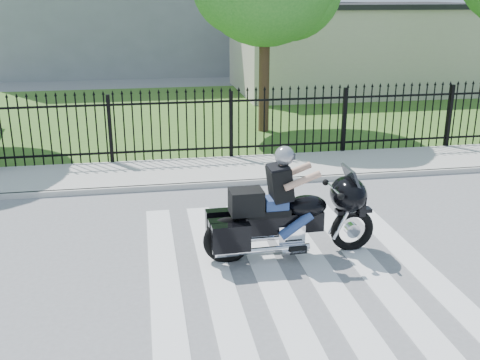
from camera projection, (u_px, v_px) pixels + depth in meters
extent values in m
plane|color=slate|center=(291.00, 266.00, 8.91)|extent=(120.00, 120.00, 0.00)
cube|color=#ADAAA3|center=(238.00, 170.00, 13.56)|extent=(40.00, 2.00, 0.12)
cube|color=#ADAAA3|center=(245.00, 183.00, 12.62)|extent=(40.00, 0.12, 0.12)
cube|color=#365C1F|center=(205.00, 113.00, 20.11)|extent=(40.00, 12.00, 0.02)
cube|color=black|center=(231.00, 147.00, 14.40)|extent=(26.00, 0.04, 0.05)
cube|color=black|center=(231.00, 101.00, 14.02)|extent=(26.00, 0.04, 0.05)
cylinder|color=#382316|center=(264.00, 64.00, 16.90)|extent=(0.32, 0.32, 4.16)
cube|color=beige|center=(353.00, 50.00, 24.44)|extent=(10.00, 6.00, 3.50)
cube|color=black|center=(356.00, 6.00, 23.85)|extent=(10.20, 6.20, 0.20)
torus|color=black|center=(352.00, 230.00, 9.37)|extent=(0.75, 0.16, 0.75)
torus|color=black|center=(227.00, 240.00, 8.98)|extent=(0.80, 0.18, 0.79)
cube|color=black|center=(280.00, 222.00, 9.06)|extent=(1.42, 0.30, 0.33)
ellipsoid|color=black|center=(307.00, 206.00, 9.07)|extent=(0.68, 0.45, 0.36)
cube|color=black|center=(267.00, 212.00, 8.96)|extent=(0.71, 0.36, 0.11)
cube|color=silver|center=(290.00, 232.00, 9.15)|extent=(0.44, 0.34, 0.33)
ellipsoid|color=black|center=(348.00, 194.00, 9.15)|extent=(0.61, 0.80, 0.59)
cube|color=black|center=(246.00, 202.00, 8.83)|extent=(0.53, 0.43, 0.39)
cube|color=navy|center=(275.00, 203.00, 8.94)|extent=(0.38, 0.33, 0.20)
sphere|color=#929398|center=(285.00, 156.00, 8.72)|extent=(0.31, 0.31, 0.31)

